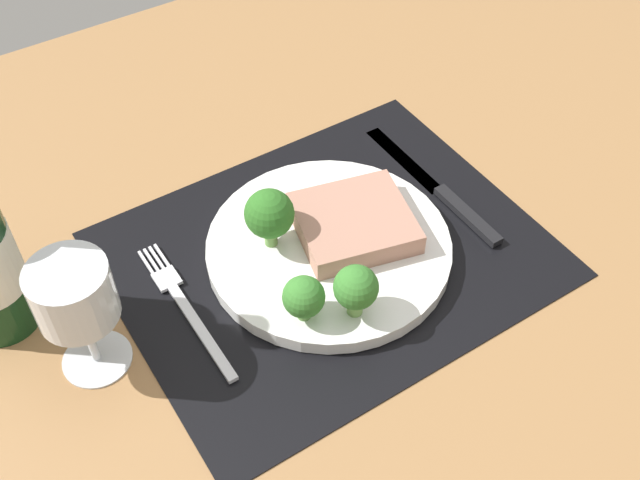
% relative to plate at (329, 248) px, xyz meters
% --- Properties ---
extents(ground_plane, '(1.40, 1.10, 0.03)m').
position_rel_plate_xyz_m(ground_plane, '(0.00, 0.00, -0.03)').
color(ground_plane, '#996D42').
extents(placemat, '(0.44, 0.35, 0.00)m').
position_rel_plate_xyz_m(placemat, '(0.00, 0.00, -0.01)').
color(placemat, black).
rests_on(placemat, ground_plane).
extents(plate, '(0.26, 0.26, 0.02)m').
position_rel_plate_xyz_m(plate, '(0.00, 0.00, 0.00)').
color(plate, white).
rests_on(plate, placemat).
extents(steak, '(0.14, 0.13, 0.02)m').
position_rel_plate_xyz_m(steak, '(0.03, -0.00, 0.02)').
color(steak, tan).
rests_on(steak, plate).
extents(broccoli_center, '(0.05, 0.05, 0.07)m').
position_rel_plate_xyz_m(broccoli_center, '(-0.05, 0.03, 0.05)').
color(broccoli_center, '#6B994C').
rests_on(broccoli_center, plate).
extents(broccoli_back_left, '(0.04, 0.04, 0.05)m').
position_rel_plate_xyz_m(broccoli_back_left, '(-0.07, -0.07, 0.04)').
color(broccoli_back_left, '#5B8942').
rests_on(broccoli_back_left, plate).
extents(broccoli_front_edge, '(0.04, 0.04, 0.06)m').
position_rel_plate_xyz_m(broccoli_front_edge, '(-0.03, -0.09, 0.04)').
color(broccoli_front_edge, '#6B994C').
rests_on(broccoli_front_edge, plate).
extents(fork, '(0.02, 0.19, 0.01)m').
position_rel_plate_xyz_m(fork, '(-0.16, 0.01, -0.01)').
color(fork, silver).
rests_on(fork, placemat).
extents(knife, '(0.02, 0.23, 0.01)m').
position_rel_plate_xyz_m(knife, '(0.16, 0.01, -0.00)').
color(knife, black).
rests_on(knife, placemat).
extents(wine_glass, '(0.07, 0.07, 0.13)m').
position_rel_plate_xyz_m(wine_glass, '(-0.25, 0.01, 0.08)').
color(wine_glass, silver).
rests_on(wine_glass, ground_plane).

